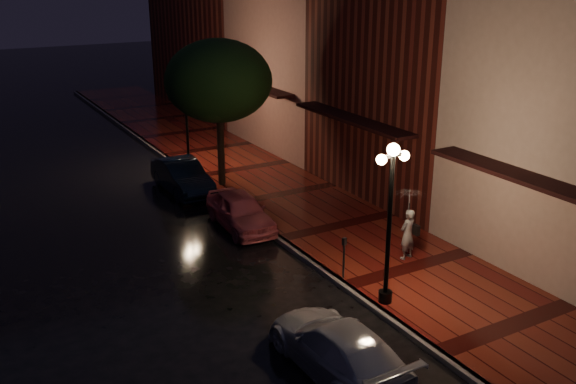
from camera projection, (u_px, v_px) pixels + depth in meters
ground at (281, 242)px, 20.88m from camera, size 120.00×120.00×0.00m
sidewalk at (339, 227)px, 21.90m from camera, size 4.50×60.00×0.15m
curb at (281, 240)px, 20.85m from camera, size 0.25×60.00×0.15m
storefront_mid at (418, 51)px, 23.96m from camera, size 5.00×8.00×11.00m
storefront_far at (307, 54)px, 30.85m from camera, size 5.00×8.00×9.00m
storefront_extra at (221, 27)px, 38.87m from camera, size 5.00×12.00×10.00m
streetlamp_near at (390, 215)px, 16.08m from camera, size 0.96×0.36×4.31m
streetlamp_far at (186, 112)px, 27.55m from camera, size 0.96×0.36×4.31m
street_tree at (219, 83)px, 24.66m from camera, size 4.16×4.16×5.80m
pink_car at (240, 211)px, 21.85m from camera, size 1.65×3.70×1.24m
navy_car at (182, 176)px, 25.36m from camera, size 1.38×3.92×1.29m
silver_car at (338, 348)px, 14.04m from camera, size 1.73×4.16×1.20m
woman_with_umbrella at (409, 213)px, 18.94m from camera, size 0.91×0.93×2.20m
parking_meter at (344, 254)px, 17.90m from camera, size 0.13×0.12×1.24m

